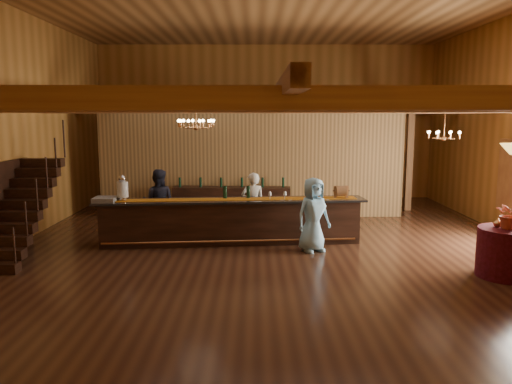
{
  "coord_description": "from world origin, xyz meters",
  "views": [
    {
      "loc": [
        -0.39,
        -11.27,
        3.0
      ],
      "look_at": [
        -0.37,
        0.31,
        1.23
      ],
      "focal_mm": 35.0,
      "sensor_mm": 36.0,
      "label": 1
    }
  ],
  "objects_px": {
    "bartender": "(253,205)",
    "guest": "(313,215)",
    "chandelier_right": "(444,134)",
    "floor_plant": "(307,196)",
    "staff_second": "(158,202)",
    "chandelier_left": "(196,123)",
    "round_table": "(507,253)",
    "tasting_bar": "(231,221)",
    "raffle_drum": "(341,191)",
    "beverage_dispenser": "(122,188)",
    "backbar_shelf": "(232,203)"
  },
  "relations": [
    {
      "from": "round_table",
      "to": "chandelier_left",
      "type": "bearing_deg",
      "value": 161.65
    },
    {
      "from": "chandelier_right",
      "to": "staff_second",
      "type": "bearing_deg",
      "value": 178.86
    },
    {
      "from": "beverage_dispenser",
      "to": "round_table",
      "type": "relative_size",
      "value": 0.56
    },
    {
      "from": "beverage_dispenser",
      "to": "floor_plant",
      "type": "distance_m",
      "value": 5.98
    },
    {
      "from": "backbar_shelf",
      "to": "staff_second",
      "type": "xyz_separation_m",
      "value": [
        -1.76,
        -1.91,
        0.36
      ]
    },
    {
      "from": "round_table",
      "to": "bartender",
      "type": "bearing_deg",
      "value": 146.16
    },
    {
      "from": "round_table",
      "to": "guest",
      "type": "distance_m",
      "value": 3.89
    },
    {
      "from": "chandelier_right",
      "to": "backbar_shelf",
      "type": "bearing_deg",
      "value": 158.85
    },
    {
      "from": "tasting_bar",
      "to": "raffle_drum",
      "type": "xyz_separation_m",
      "value": [
        2.61,
        0.16,
        0.7
      ]
    },
    {
      "from": "chandelier_right",
      "to": "guest",
      "type": "height_order",
      "value": "chandelier_right"
    },
    {
      "from": "beverage_dispenser",
      "to": "chandelier_right",
      "type": "height_order",
      "value": "chandelier_right"
    },
    {
      "from": "backbar_shelf",
      "to": "staff_second",
      "type": "bearing_deg",
      "value": -129.44
    },
    {
      "from": "bartender",
      "to": "tasting_bar",
      "type": "bearing_deg",
      "value": 47.38
    },
    {
      "from": "raffle_drum",
      "to": "chandelier_right",
      "type": "distance_m",
      "value": 2.94
    },
    {
      "from": "backbar_shelf",
      "to": "guest",
      "type": "bearing_deg",
      "value": -57.19
    },
    {
      "from": "beverage_dispenser",
      "to": "backbar_shelf",
      "type": "distance_m",
      "value": 3.86
    },
    {
      "from": "chandelier_right",
      "to": "bartender",
      "type": "xyz_separation_m",
      "value": [
        -4.67,
        0.0,
        -1.74
      ]
    },
    {
      "from": "raffle_drum",
      "to": "round_table",
      "type": "distance_m",
      "value": 3.84
    },
    {
      "from": "tasting_bar",
      "to": "staff_second",
      "type": "bearing_deg",
      "value": 150.99
    },
    {
      "from": "chandelier_left",
      "to": "tasting_bar",
      "type": "bearing_deg",
      "value": 33.93
    },
    {
      "from": "chandelier_right",
      "to": "staff_second",
      "type": "relative_size",
      "value": 0.48
    },
    {
      "from": "staff_second",
      "to": "bartender",
      "type": "bearing_deg",
      "value": -179.57
    },
    {
      "from": "floor_plant",
      "to": "raffle_drum",
      "type": "bearing_deg",
      "value": -82.38
    },
    {
      "from": "tasting_bar",
      "to": "chandelier_left",
      "type": "bearing_deg",
      "value": -150.75
    },
    {
      "from": "tasting_bar",
      "to": "floor_plant",
      "type": "xyz_separation_m",
      "value": [
        2.16,
        3.52,
        0.02
      ]
    },
    {
      "from": "bartender",
      "to": "floor_plant",
      "type": "bearing_deg",
      "value": -127.47
    },
    {
      "from": "staff_second",
      "to": "chandelier_left",
      "type": "bearing_deg",
      "value": 134.14
    },
    {
      "from": "raffle_drum",
      "to": "chandelier_right",
      "type": "relative_size",
      "value": 0.42
    },
    {
      "from": "tasting_bar",
      "to": "beverage_dispenser",
      "type": "relative_size",
      "value": 10.63
    },
    {
      "from": "raffle_drum",
      "to": "staff_second",
      "type": "relative_size",
      "value": 0.2
    },
    {
      "from": "tasting_bar",
      "to": "bartender",
      "type": "bearing_deg",
      "value": 49.7
    },
    {
      "from": "chandelier_right",
      "to": "floor_plant",
      "type": "relative_size",
      "value": 0.72
    },
    {
      "from": "beverage_dispenser",
      "to": "bartender",
      "type": "relative_size",
      "value": 0.37
    },
    {
      "from": "chandelier_left",
      "to": "staff_second",
      "type": "height_order",
      "value": "chandelier_left"
    },
    {
      "from": "raffle_drum",
      "to": "guest",
      "type": "xyz_separation_m",
      "value": [
        -0.76,
        -0.87,
        -0.4
      ]
    },
    {
      "from": "staff_second",
      "to": "raffle_drum",
      "type": "bearing_deg",
      "value": 175.08
    },
    {
      "from": "backbar_shelf",
      "to": "chandelier_left",
      "type": "xyz_separation_m",
      "value": [
        -0.61,
        -3.25,
        2.36
      ]
    },
    {
      "from": "round_table",
      "to": "floor_plant",
      "type": "bearing_deg",
      "value": 117.45
    },
    {
      "from": "staff_second",
      "to": "chandelier_right",
      "type": "bearing_deg",
      "value": -177.4
    },
    {
      "from": "round_table",
      "to": "staff_second",
      "type": "height_order",
      "value": "staff_second"
    },
    {
      "from": "bartender",
      "to": "guest",
      "type": "distance_m",
      "value": 1.95
    },
    {
      "from": "backbar_shelf",
      "to": "chandelier_right",
      "type": "relative_size",
      "value": 4.19
    },
    {
      "from": "bartender",
      "to": "staff_second",
      "type": "distance_m",
      "value": 2.39
    },
    {
      "from": "chandelier_left",
      "to": "staff_second",
      "type": "relative_size",
      "value": 0.48
    },
    {
      "from": "chandelier_right",
      "to": "chandelier_left",
      "type": "bearing_deg",
      "value": -168.52
    },
    {
      "from": "tasting_bar",
      "to": "round_table",
      "type": "distance_m",
      "value": 5.84
    },
    {
      "from": "beverage_dispenser",
      "to": "chandelier_left",
      "type": "bearing_deg",
      "value": -10.93
    },
    {
      "from": "guest",
      "to": "floor_plant",
      "type": "distance_m",
      "value": 4.24
    },
    {
      "from": "tasting_bar",
      "to": "raffle_drum",
      "type": "bearing_deg",
      "value": -1.07
    },
    {
      "from": "raffle_drum",
      "to": "floor_plant",
      "type": "xyz_separation_m",
      "value": [
        -0.45,
        3.35,
        -0.67
      ]
    }
  ]
}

